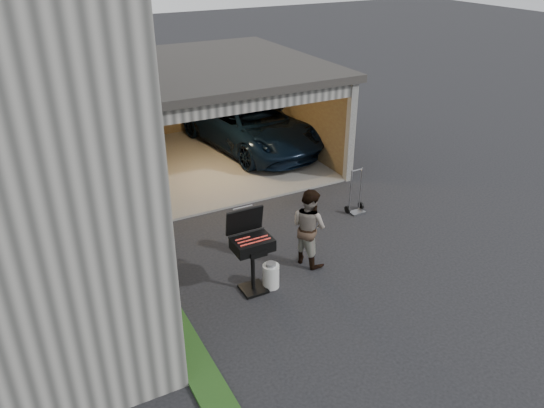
{
  "coord_description": "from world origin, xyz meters",
  "views": [
    {
      "loc": [
        -4.11,
        -7.21,
        5.98
      ],
      "look_at": [
        0.34,
        1.21,
        1.15
      ],
      "focal_mm": 35.0,
      "sensor_mm": 36.0,
      "label": 1
    }
  ],
  "objects": [
    {
      "name": "garage",
      "position": [
        0.76,
        6.79,
        1.87
      ],
      "size": [
        6.8,
        6.3,
        2.9
      ],
      "color": "#605E59",
      "rests_on": "ground"
    },
    {
      "name": "man",
      "position": [
        0.83,
        0.57,
        0.81
      ],
      "size": [
        0.8,
        0.92,
        1.63
      ],
      "primitive_type": "imported",
      "rotation": [
        0.0,
        0.0,
        1.84
      ],
      "color": "#4C271D",
      "rests_on": "ground"
    },
    {
      "name": "groundcover_strip",
      "position": [
        -2.25,
        -1.0,
        0.03
      ],
      "size": [
        0.5,
        8.0,
        0.06
      ],
      "primitive_type": "cube",
      "color": "#193814",
      "rests_on": "ground"
    },
    {
      "name": "minivan",
      "position": [
        2.6,
        6.9,
        0.73
      ],
      "size": [
        3.09,
        5.52,
        1.46
      ],
      "primitive_type": "imported",
      "rotation": [
        0.0,
        0.0,
        0.13
      ],
      "color": "black",
      "rests_on": "ground"
    },
    {
      "name": "bbq_grill",
      "position": [
        -0.6,
        0.24,
        0.95
      ],
      "size": [
        0.72,
        0.63,
        1.6
      ],
      "color": "black",
      "rests_on": "ground"
    },
    {
      "name": "ground",
      "position": [
        0.0,
        0.0,
        0.0
      ],
      "size": [
        80.0,
        80.0,
        0.0
      ],
      "primitive_type": "plane",
      "color": "black",
      "rests_on": "ground"
    },
    {
      "name": "woman",
      "position": [
        -2.1,
        1.19,
        0.72
      ],
      "size": [
        0.41,
        0.56,
        1.45
      ],
      "primitive_type": "imported",
      "rotation": [
        0.0,
        0.0,
        -1.69
      ],
      "color": "silver",
      "rests_on": "ground"
    },
    {
      "name": "hand_truck",
      "position": [
        2.98,
        1.91,
        0.21
      ],
      "size": [
        0.46,
        0.35,
        1.11
      ],
      "rotation": [
        0.0,
        0.0,
        0.04
      ],
      "color": "slate",
      "rests_on": "ground"
    },
    {
      "name": "propane_tank",
      "position": [
        -0.25,
        0.15,
        0.24
      ],
      "size": [
        0.42,
        0.42,
        0.48
      ],
      "primitive_type": "cylinder",
      "rotation": [
        0.0,
        0.0,
        -0.41
      ],
      "color": "silver",
      "rests_on": "ground"
    },
    {
      "name": "plywood_panel",
      "position": [
        -2.34,
        0.22,
        0.52
      ],
      "size": [
        0.26,
        0.94,
        1.03
      ],
      "primitive_type": "cube",
      "rotation": [
        0.0,
        -0.21,
        0.0
      ],
      "color": "brown",
      "rests_on": "ground"
    }
  ]
}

